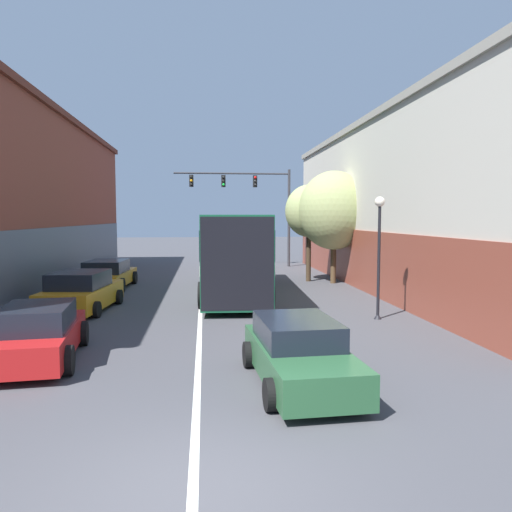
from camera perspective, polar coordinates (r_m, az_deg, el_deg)
The scene contains 12 objects.
ground_plane at distance 6.92m, azimuth -7.22°, elevation -25.06°, with size 160.00×160.00×0.00m, color #424247.
lane_center_line at distance 22.27m, azimuth -6.28°, elevation -4.35°, with size 0.14×43.99×0.01m.
building_right_storefront at distance 25.51m, azimuth 18.48°, elevation 5.79°, with size 6.65×27.16×7.98m.
bus at distance 22.00m, azimuth -2.44°, elevation 0.67°, with size 3.19×11.14×3.49m.
hatchback_foreground at distance 10.44m, azimuth 4.93°, elevation -11.01°, with size 2.12×4.30×1.30m.
parked_car_left_near at distance 19.28m, azimuth -19.34°, elevation -3.92°, with size 2.48×4.53×1.45m.
parked_car_left_mid at distance 25.01m, azimuth -16.59°, elevation -2.06°, with size 2.36×4.73×1.35m.
parked_car_left_far at distance 12.94m, azimuth -23.61°, elevation -8.20°, with size 2.23×4.31×1.37m.
traffic_signal_gantry at distance 34.18m, azimuth -0.51°, elevation 7.05°, with size 7.91×0.36×6.66m.
street_lamp at distance 17.01m, azimuth 13.89°, elevation 1.19°, with size 0.33×0.33×4.08m.
street_tree_near at distance 25.92m, azimuth 8.89°, elevation 5.16°, with size 3.66×3.30×5.77m.
street_tree_far at distance 26.55m, azimuth 6.07°, elevation 5.09°, with size 2.52×2.26×5.12m.
Camera 1 is at (0.17, -6.02, 3.40)m, focal length 35.00 mm.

